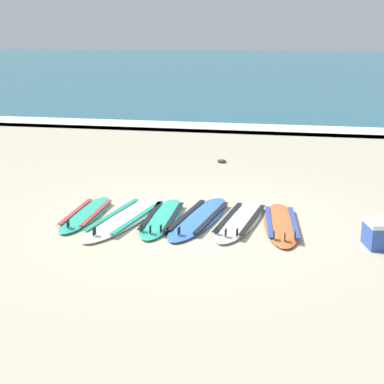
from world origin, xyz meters
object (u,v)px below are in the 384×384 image
at_px(surfboard_0, 86,214).
at_px(cooler_box, 377,234).
at_px(surfboard_4, 240,220).
at_px(surfboard_2, 162,218).
at_px(surfboard_3, 199,218).
at_px(surfboard_5, 281,224).
at_px(surfboard_1, 125,217).

bearing_deg(surfboard_0, cooler_box, -6.68).
distance_m(surfboard_4, cooler_box, 2.12).
height_order(surfboard_2, surfboard_4, same).
bearing_deg(surfboard_0, surfboard_3, 4.68).
height_order(surfboard_2, surfboard_5, same).
relative_size(surfboard_5, cooler_box, 4.20).
distance_m(surfboard_1, cooler_box, 3.86).
xyz_separation_m(surfboard_4, cooler_box, (2.00, -0.68, 0.16)).
height_order(surfboard_0, surfboard_5, same).
distance_m(surfboard_1, surfboard_5, 2.48).
distance_m(surfboard_0, surfboard_1, 0.69).
relative_size(surfboard_0, surfboard_1, 0.77).
bearing_deg(cooler_box, surfboard_3, 165.66).
height_order(surfboard_5, cooler_box, cooler_box).
height_order(surfboard_0, surfboard_4, same).
relative_size(surfboard_2, cooler_box, 4.07).
bearing_deg(surfboard_0, surfboard_4, 3.52).
xyz_separation_m(surfboard_0, surfboard_4, (2.51, 0.15, 0.00)).
xyz_separation_m(surfboard_3, cooler_box, (2.66, -0.68, 0.16)).
height_order(surfboard_1, surfboard_2, same).
bearing_deg(surfboard_2, surfboard_1, -170.88).
height_order(surfboard_0, surfboard_1, same).
bearing_deg(surfboard_1, surfboard_2, 9.12).
relative_size(surfboard_1, surfboard_2, 1.22).
xyz_separation_m(surfboard_1, surfboard_2, (0.58, 0.09, 0.00)).
height_order(surfboard_2, cooler_box, cooler_box).
xyz_separation_m(surfboard_0, surfboard_3, (1.85, 0.15, -0.00)).
xyz_separation_m(surfboard_0, cooler_box, (4.51, -0.53, 0.16)).
bearing_deg(surfboard_1, surfboard_4, 6.64).
bearing_deg(surfboard_5, surfboard_4, 175.59).
bearing_deg(surfboard_1, surfboard_5, 3.77).
height_order(surfboard_0, surfboard_2, same).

